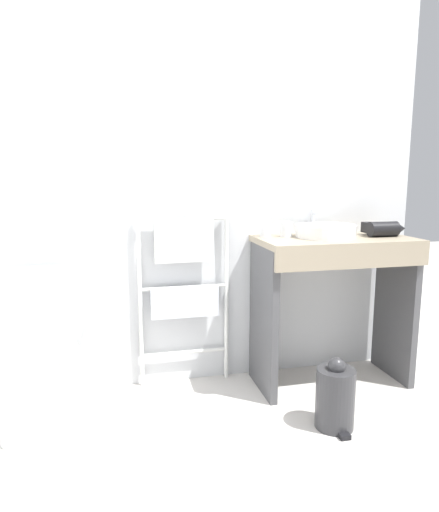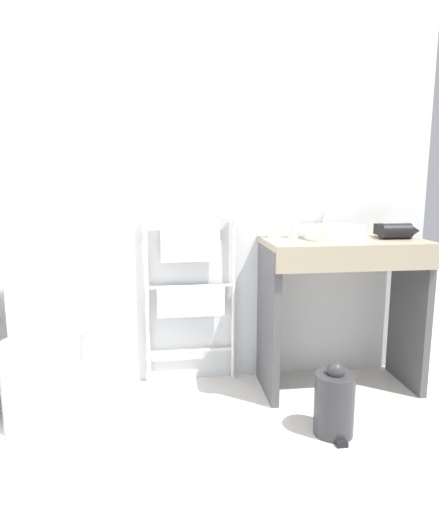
{
  "view_description": "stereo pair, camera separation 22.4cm",
  "coord_description": "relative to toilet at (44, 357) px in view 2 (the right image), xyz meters",
  "views": [
    {
      "loc": [
        -0.54,
        -1.28,
        1.21
      ],
      "look_at": [
        -0.03,
        0.87,
        0.82
      ],
      "focal_mm": 32.0,
      "sensor_mm": 36.0,
      "label": 1
    },
    {
      "loc": [
        -0.32,
        -1.32,
        1.21
      ],
      "look_at": [
        -0.03,
        0.87,
        0.82
      ],
      "focal_mm": 32.0,
      "sensor_mm": 36.0,
      "label": 2
    }
  ],
  "objects": [
    {
      "name": "wall_back",
      "position": [
        0.91,
        0.41,
        0.9
      ],
      "size": [
        2.59,
        0.12,
        2.42
      ],
      "primitive_type": "cube",
      "color": "silver",
      "rests_on": "ground_plane"
    },
    {
      "name": "towel_radiator",
      "position": [
        0.77,
        0.29,
        0.34
      ],
      "size": [
        0.53,
        0.06,
        1.01
      ],
      "color": "white",
      "rests_on": "ground_plane"
    },
    {
      "name": "toilet",
      "position": [
        0.0,
        0.0,
        0.0
      ],
      "size": [
        0.39,
        0.52,
        0.76
      ],
      "color": "white",
      "rests_on": "ground_plane"
    },
    {
      "name": "cup_near_wall",
      "position": [
        1.23,
        0.24,
        0.6
      ],
      "size": [
        0.07,
        0.07,
        0.09
      ],
      "color": "white",
      "rests_on": "vanity_counter"
    },
    {
      "name": "faucet",
      "position": [
        1.55,
        0.3,
        0.65
      ],
      "size": [
        0.02,
        0.1,
        0.14
      ],
      "color": "silver",
      "rests_on": "vanity_counter"
    },
    {
      "name": "cup_near_edge",
      "position": [
        1.34,
        0.21,
        0.6
      ],
      "size": [
        0.07,
        0.07,
        0.09
      ],
      "color": "white",
      "rests_on": "vanity_counter"
    },
    {
      "name": "hair_dryer",
      "position": [
        1.9,
        0.1,
        0.6
      ],
      "size": [
        0.23,
        0.18,
        0.09
      ],
      "color": "black",
      "rests_on": "vanity_counter"
    },
    {
      "name": "trash_bin",
      "position": [
        1.4,
        -0.35,
        -0.16
      ],
      "size": [
        0.19,
        0.22,
        0.36
      ],
      "color": "#333335",
      "rests_on": "ground_plane"
    },
    {
      "name": "sink_basin",
      "position": [
        1.55,
        0.14,
        0.59
      ],
      "size": [
        0.34,
        0.34,
        0.07
      ],
      "color": "white",
      "rests_on": "vanity_counter"
    },
    {
      "name": "vanity_counter",
      "position": [
        1.6,
        0.1,
        0.27
      ],
      "size": [
        0.88,
        0.47,
        0.87
      ],
      "color": "gray",
      "rests_on": "ground_plane"
    }
  ]
}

